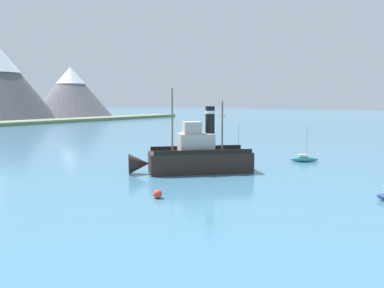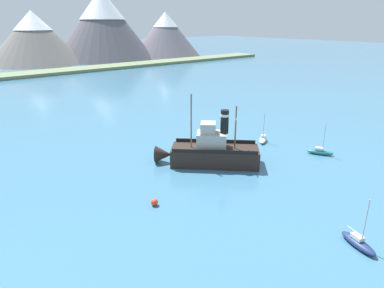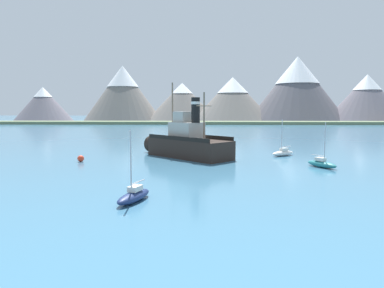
{
  "view_description": "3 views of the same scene",
  "coord_description": "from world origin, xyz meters",
  "px_view_note": "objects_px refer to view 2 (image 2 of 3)",
  "views": [
    {
      "loc": [
        -40.46,
        -27.47,
        8.62
      ],
      "look_at": [
        0.57,
        1.22,
        3.09
      ],
      "focal_mm": 38.0,
      "sensor_mm": 36.0,
      "label": 1
    },
    {
      "loc": [
        -31.49,
        -32.88,
        19.02
      ],
      "look_at": [
        -3.64,
        0.66,
        3.2
      ],
      "focal_mm": 32.0,
      "sensor_mm": 36.0,
      "label": 2
    },
    {
      "loc": [
        0.85,
        -45.42,
        6.29
      ],
      "look_at": [
        -0.41,
        -1.03,
        1.78
      ],
      "focal_mm": 32.0,
      "sensor_mm": 36.0,
      "label": 3
    }
  ],
  "objects_px": {
    "old_tugboat": "(210,152)",
    "mooring_buoy": "(154,202)",
    "sailboat_white": "(263,139)",
    "sailboat_navy": "(358,242)",
    "sailboat_teal": "(320,152)"
  },
  "relations": [
    {
      "from": "old_tugboat",
      "to": "mooring_buoy",
      "type": "bearing_deg",
      "value": -159.7
    },
    {
      "from": "old_tugboat",
      "to": "sailboat_white",
      "type": "relative_size",
      "value": 2.58
    },
    {
      "from": "sailboat_white",
      "to": "mooring_buoy",
      "type": "bearing_deg",
      "value": -166.91
    },
    {
      "from": "sailboat_white",
      "to": "mooring_buoy",
      "type": "height_order",
      "value": "sailboat_white"
    },
    {
      "from": "sailboat_white",
      "to": "old_tugboat",
      "type": "bearing_deg",
      "value": -174.19
    },
    {
      "from": "old_tugboat",
      "to": "sailboat_white",
      "type": "distance_m",
      "value": 13.26
    },
    {
      "from": "sailboat_navy",
      "to": "old_tugboat",
      "type": "bearing_deg",
      "value": 83.45
    },
    {
      "from": "sailboat_navy",
      "to": "sailboat_teal",
      "type": "relative_size",
      "value": 1.0
    },
    {
      "from": "old_tugboat",
      "to": "sailboat_navy",
      "type": "distance_m",
      "value": 22.39
    },
    {
      "from": "old_tugboat",
      "to": "sailboat_navy",
      "type": "xyz_separation_m",
      "value": [
        -2.55,
        -22.2,
        -1.4
      ]
    },
    {
      "from": "old_tugboat",
      "to": "sailboat_navy",
      "type": "bearing_deg",
      "value": -96.55
    },
    {
      "from": "old_tugboat",
      "to": "sailboat_teal",
      "type": "relative_size",
      "value": 2.58
    },
    {
      "from": "sailboat_white",
      "to": "mooring_buoy",
      "type": "distance_m",
      "value": 26.28
    },
    {
      "from": "sailboat_navy",
      "to": "mooring_buoy",
      "type": "bearing_deg",
      "value": 119.45
    },
    {
      "from": "sailboat_navy",
      "to": "sailboat_white",
      "type": "relative_size",
      "value": 1.0
    }
  ]
}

